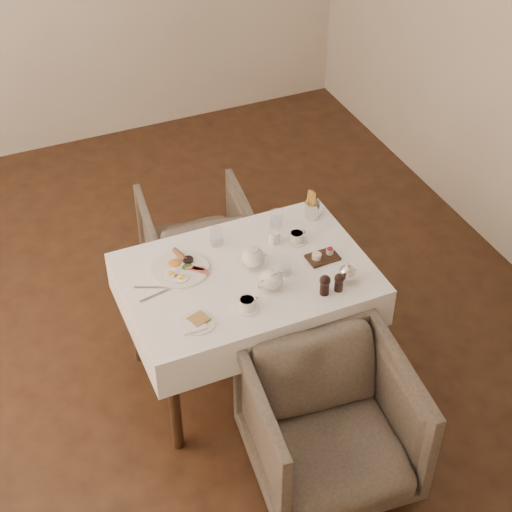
{
  "coord_description": "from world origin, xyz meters",
  "views": [
    {
      "loc": [
        -0.94,
        -3.25,
        3.42
      ],
      "look_at": [
        0.31,
        -0.38,
        0.82
      ],
      "focal_mm": 55.0,
      "sensor_mm": 36.0,
      "label": 1
    }
  ],
  "objects": [
    {
      "name": "pepper_mill_right",
      "position": [
        0.61,
        -0.72,
        0.81
      ],
      "size": [
        0.07,
        0.07,
        0.1
      ],
      "primitive_type": null,
      "rotation": [
        0.0,
        0.0,
        -0.4
      ],
      "color": "black",
      "rests_on": "table"
    },
    {
      "name": "table",
      "position": [
        0.24,
        -0.41,
        0.64
      ],
      "size": [
        1.28,
        0.88,
        0.75
      ],
      "color": "black",
      "rests_on": "ground"
    },
    {
      "name": "creamer",
      "position": [
        0.48,
        -0.25,
        0.79
      ],
      "size": [
        0.08,
        0.08,
        0.07
      ],
      "primitive_type": "cylinder",
      "rotation": [
        0.0,
        0.0,
        -0.27
      ],
      "color": "white",
      "rests_on": "table"
    },
    {
      "name": "side_plate",
      "position": [
        -0.13,
        -0.67,
        0.76
      ],
      "size": [
        0.18,
        0.17,
        0.02
      ],
      "rotation": [
        0.0,
        0.0,
        0.1
      ],
      "color": "white",
      "rests_on": "table"
    },
    {
      "name": "breakfast_plate",
      "position": [
        -0.07,
        -0.25,
        0.77
      ],
      "size": [
        0.3,
        0.3,
        0.04
      ],
      "rotation": [
        0.0,
        0.0,
        -0.2
      ],
      "color": "white",
      "rests_on": "table"
    },
    {
      "name": "teacup_far",
      "position": [
        0.59,
        -0.28,
        0.78
      ],
      "size": [
        0.12,
        0.12,
        0.06
      ],
      "rotation": [
        0.0,
        0.0,
        0.24
      ],
      "color": "white",
      "rests_on": "table"
    },
    {
      "name": "cutlery_knife",
      "position": [
        -0.23,
        -0.39,
        0.76
      ],
      "size": [
        0.2,
        0.05,
        0.0
      ],
      "primitive_type": "cube",
      "rotation": [
        0.0,
        0.0,
        1.76
      ],
      "color": "silver",
      "rests_on": "table"
    },
    {
      "name": "cutlery_fork",
      "position": [
        -0.25,
        -0.33,
        0.76
      ],
      "size": [
        0.17,
        0.09,
        0.0
      ],
      "primitive_type": "cube",
      "rotation": [
        0.0,
        0.0,
        1.15
      ],
      "color": "silver",
      "rests_on": "table"
    },
    {
      "name": "armchair_near",
      "position": [
        0.35,
        -1.19,
        0.36
      ],
      "size": [
        0.84,
        0.86,
        0.71
      ],
      "primitive_type": "imported",
      "rotation": [
        0.0,
        0.0,
        -0.11
      ],
      "color": "#453A33",
      "rests_on": "ground"
    },
    {
      "name": "teacup_near",
      "position": [
        0.14,
        -0.66,
        0.78
      ],
      "size": [
        0.12,
        0.12,
        0.06
      ],
      "rotation": [
        0.0,
        0.0,
        0.18
      ],
      "color": "white",
      "rests_on": "table"
    },
    {
      "name": "glass_right",
      "position": [
        0.55,
        -0.11,
        0.8
      ],
      "size": [
        0.09,
        0.09,
        0.1
      ],
      "primitive_type": "cylinder",
      "rotation": [
        0.0,
        0.0,
        -0.43
      ],
      "color": "silver",
      "rests_on": "table"
    },
    {
      "name": "glass_left",
      "position": [
        0.18,
        -0.13,
        0.81
      ],
      "size": [
        0.08,
        0.08,
        0.1
      ],
      "primitive_type": "cylinder",
      "rotation": [
        0.0,
        0.0,
        -0.15
      ],
      "color": "silver",
      "rests_on": "table"
    },
    {
      "name": "teapot_front",
      "position": [
        0.31,
        -0.57,
        0.82
      ],
      "size": [
        0.19,
        0.16,
        0.13
      ],
      "primitive_type": null,
      "rotation": [
        0.0,
        0.0,
        0.25
      ],
      "color": "white",
      "rests_on": "table"
    },
    {
      "name": "condiment_board",
      "position": [
        0.65,
        -0.47,
        0.77
      ],
      "size": [
        0.17,
        0.12,
        0.04
      ],
      "rotation": [
        0.0,
        0.0,
        0.03
      ],
      "color": "black",
      "rests_on": "table"
    },
    {
      "name": "pepper_mill_left",
      "position": [
        0.54,
        -0.72,
        0.81
      ],
      "size": [
        0.06,
        0.06,
        0.12
      ],
      "primitive_type": null,
      "rotation": [
        0.0,
        0.0,
        0.06
      ],
      "color": "black",
      "rests_on": "table"
    },
    {
      "name": "fries_cup",
      "position": [
        0.77,
        -0.11,
        0.83
      ],
      "size": [
        0.08,
        0.08,
        0.18
      ],
      "rotation": [
        0.0,
        0.0,
        0.23
      ],
      "color": "silver",
      "rests_on": "table"
    },
    {
      "name": "glass_mid",
      "position": [
        0.42,
        -0.5,
        0.8
      ],
      "size": [
        0.07,
        0.07,
        0.09
      ],
      "primitive_type": "cylinder",
      "rotation": [
        0.0,
        0.0,
        0.09
      ],
      "color": "silver",
      "rests_on": "table"
    },
    {
      "name": "armchair_far",
      "position": [
        0.27,
        0.49,
        0.31
      ],
      "size": [
        0.73,
        0.74,
        0.61
      ],
      "primitive_type": "imported",
      "rotation": [
        0.0,
        0.0,
        3.03
      ],
      "color": "#453A33",
      "rests_on": "ground"
    },
    {
      "name": "teapot_centre",
      "position": [
        0.29,
        -0.38,
        0.82
      ],
      "size": [
        0.21,
        0.19,
        0.14
      ],
      "primitive_type": null,
      "rotation": [
        0.0,
        0.0,
        -0.39
      ],
      "color": "white",
      "rests_on": "table"
    },
    {
      "name": "silver_pot",
      "position": [
        0.69,
        -0.67,
        0.81
      ],
      "size": [
        0.11,
        0.09,
        0.11
      ],
      "primitive_type": null,
      "rotation": [
        0.0,
        0.0,
        0.04
      ],
      "color": "white",
      "rests_on": "table"
    }
  ]
}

